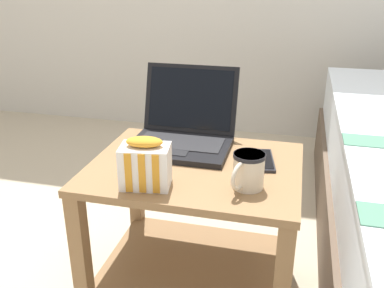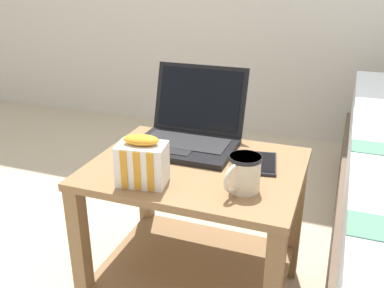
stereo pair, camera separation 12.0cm
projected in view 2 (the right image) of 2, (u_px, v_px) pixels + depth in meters
The scene contains 5 objects.
bedside_table at pixel (196, 215), 1.33m from camera, with size 0.62×0.49×0.49m.
laptop at pixel (189, 130), 1.39m from camera, with size 0.32×0.30×0.24m.
mug_front_left at pixel (244, 172), 1.09m from camera, with size 0.08×0.12×0.10m.
snack_bag at pixel (142, 162), 1.13m from camera, with size 0.14×0.10×0.14m.
cell_phone at pixel (264, 163), 1.26m from camera, with size 0.10×0.17×0.01m.
Camera 2 is at (0.38, -1.08, 1.02)m, focal length 40.00 mm.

